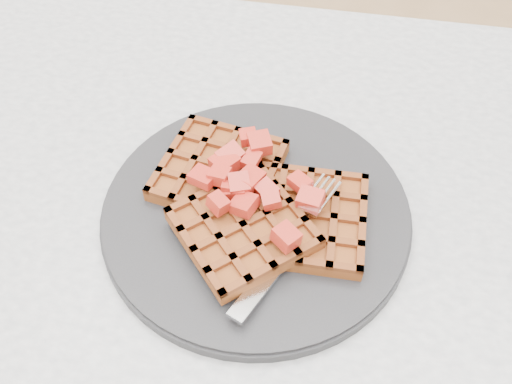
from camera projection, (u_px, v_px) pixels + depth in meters
The scene contains 5 objects.
table at pixel (287, 296), 0.65m from camera, with size 1.20×0.80×0.75m.
plate at pixel (256, 212), 0.57m from camera, with size 0.31×0.31×0.02m, color black.
waffles at pixel (255, 203), 0.56m from camera, with size 0.22×0.22×0.03m.
strawberry_pile at pixel (256, 183), 0.54m from camera, with size 0.15×0.15×0.02m, color maroon, non-canonical shape.
fork at pixel (293, 242), 0.53m from camera, with size 0.02×0.18×0.02m, color silver, non-canonical shape.
Camera 1 is at (0.02, -0.32, 1.22)m, focal length 40.00 mm.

